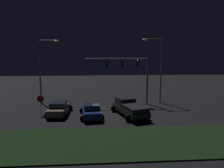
# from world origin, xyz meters

# --- Properties ---
(ground_plane) EXTENTS (80.00, 80.00, 0.00)m
(ground_plane) POSITION_xyz_m (0.00, 0.00, 0.00)
(ground_plane) COLOR black
(grass_median) EXTENTS (23.30, 6.05, 0.10)m
(grass_median) POSITION_xyz_m (0.00, -9.00, 0.05)
(grass_median) COLOR black
(grass_median) RESTS_ON ground_plane
(pickup_truck) EXTENTS (3.93, 5.75, 1.80)m
(pickup_truck) POSITION_xyz_m (2.82, -2.10, 1.00)
(pickup_truck) COLOR black
(pickup_truck) RESTS_ON ground_plane
(car_sedan) EXTENTS (2.62, 4.48, 1.51)m
(car_sedan) POSITION_xyz_m (-4.93, -1.29, 0.74)
(car_sedan) COLOR #514C47
(car_sedan) RESTS_ON ground_plane
(car_sedan_far) EXTENTS (2.78, 4.56, 1.51)m
(car_sedan_far) POSITION_xyz_m (-1.31, -2.39, 0.74)
(car_sedan_far) COLOR navy
(car_sedan_far) RESTS_ON ground_plane
(traffic_signal_gantry) EXTENTS (8.32, 0.56, 6.50)m
(traffic_signal_gantry) POSITION_xyz_m (3.56, 2.85, 4.90)
(traffic_signal_gantry) COLOR slate
(traffic_signal_gantry) RESTS_ON ground_plane
(street_lamp_left) EXTENTS (2.80, 0.44, 8.66)m
(street_lamp_left) POSITION_xyz_m (-7.89, 4.43, 5.43)
(street_lamp_left) COLOR slate
(street_lamp_left) RESTS_ON ground_plane
(street_lamp_right) EXTENTS (2.77, 0.44, 8.82)m
(street_lamp_right) POSITION_xyz_m (7.49, 3.41, 5.51)
(street_lamp_right) COLOR slate
(street_lamp_right) RESTS_ON ground_plane
(stop_sign) EXTENTS (0.76, 0.08, 2.23)m
(stop_sign) POSITION_xyz_m (-6.89, -1.36, 1.56)
(stop_sign) COLOR slate
(stop_sign) RESTS_ON ground_plane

